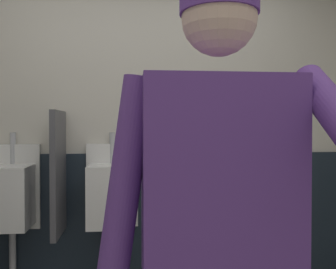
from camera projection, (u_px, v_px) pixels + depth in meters
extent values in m
cube|color=beige|center=(141.00, 114.00, 3.00)|extent=(4.17, 0.12, 2.77)
cube|color=#19232D|center=(141.00, 220.00, 2.95)|extent=(3.57, 0.03, 1.07)
cube|color=white|center=(14.00, 187.00, 2.83)|extent=(0.40, 0.05, 0.65)
cube|color=white|center=(6.00, 197.00, 2.66)|extent=(0.34, 0.30, 0.45)
cylinder|color=#B7BABF|center=(13.00, 148.00, 2.82)|extent=(0.04, 0.04, 0.24)
cylinder|color=#B7BABF|center=(13.00, 260.00, 2.80)|extent=(0.05, 0.05, 0.55)
cube|color=white|center=(112.00, 185.00, 2.90)|extent=(0.40, 0.05, 0.65)
cube|color=white|center=(111.00, 195.00, 2.74)|extent=(0.34, 0.30, 0.45)
cylinder|color=#B7BABF|center=(112.00, 148.00, 2.89)|extent=(0.04, 0.04, 0.24)
cylinder|color=#B7BABF|center=(112.00, 256.00, 2.88)|extent=(0.05, 0.05, 0.55)
cube|color=white|center=(206.00, 184.00, 2.98)|extent=(0.40, 0.05, 0.65)
cube|color=white|center=(211.00, 194.00, 2.81)|extent=(0.34, 0.30, 0.45)
cylinder|color=#B7BABF|center=(207.00, 147.00, 2.96)|extent=(0.04, 0.04, 0.24)
cylinder|color=#B7BABF|center=(207.00, 253.00, 2.95)|extent=(0.05, 0.05, 0.55)
cube|color=#4C4C51|center=(58.00, 173.00, 2.67)|extent=(0.04, 0.40, 0.90)
cube|color=#60388C|center=(219.00, 178.00, 1.06)|extent=(0.44, 0.24, 0.58)
cylinder|color=#60388C|center=(126.00, 175.00, 1.04)|extent=(0.17, 0.09, 0.56)
sphere|color=beige|center=(219.00, 18.00, 1.05)|extent=(0.22, 0.22, 0.22)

